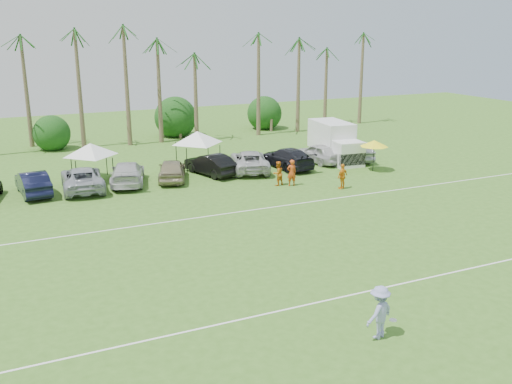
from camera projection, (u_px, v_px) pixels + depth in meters
name	position (u px, v px, depth m)	size (l,w,h in m)	color
ground	(335.00, 328.00, 20.69)	(120.00, 120.00, 0.00)	#3B691F
field_lines	(247.00, 252.00, 27.68)	(80.00, 12.10, 0.01)	white
palm_tree_3	(16.00, 33.00, 47.92)	(2.40, 2.40, 11.90)	brown
palm_tree_4	(68.00, 64.00, 50.23)	(2.40, 2.40, 8.90)	brown
palm_tree_5	(113.00, 53.00, 51.59)	(2.40, 2.40, 9.90)	brown
palm_tree_6	(156.00, 42.00, 52.95)	(2.40, 2.40, 10.90)	brown
palm_tree_7	(197.00, 33.00, 54.32)	(2.40, 2.40, 11.90)	brown
palm_tree_8	(245.00, 59.00, 57.03)	(2.40, 2.40, 8.90)	brown
palm_tree_9	(289.00, 50.00, 58.79)	(2.40, 2.40, 9.90)	brown
palm_tree_10	(331.00, 41.00, 60.55)	(2.40, 2.40, 10.90)	brown
palm_tree_11	(363.00, 32.00, 61.91)	(2.40, 2.40, 11.90)	brown
bush_tree_1	(50.00, 127.00, 51.88)	(4.00, 4.00, 4.00)	brown
bush_tree_2	(177.00, 119.00, 56.68)	(4.00, 4.00, 4.00)	brown
bush_tree_3	(267.00, 113.00, 60.67)	(4.00, 4.00, 4.00)	brown
sideline_player_a	(292.00, 173.00, 39.21)	(0.67, 0.44, 1.84)	#CD4816
sideline_player_b	(278.00, 173.00, 39.31)	(0.82, 0.64, 1.69)	orange
sideline_player_c	(342.00, 176.00, 38.46)	(1.01, 0.42, 1.72)	orange
box_truck	(335.00, 140.00, 46.60)	(2.77, 6.19, 3.10)	white
canopy_tent_left	(90.00, 143.00, 40.08)	(3.89, 3.89, 3.15)	black
canopy_tent_right	(197.00, 131.00, 43.76)	(4.13, 4.13, 3.35)	black
market_umbrella	(374.00, 143.00, 42.94)	(2.13, 2.13, 2.38)	black
frisbee_player	(379.00, 312.00, 19.82)	(1.42, 1.09, 1.94)	#9299CF
parked_car_1	(33.00, 183.00, 37.13)	(1.66, 4.76, 1.57)	black
parked_car_2	(82.00, 179.00, 38.20)	(2.60, 5.65, 1.57)	#9CA0A9
parked_car_3	(127.00, 173.00, 39.65)	(2.20, 5.41, 1.57)	silver
parked_car_4	(172.00, 170.00, 40.58)	(1.85, 4.60, 1.57)	gray
parked_car_5	(211.00, 164.00, 42.20)	(1.66, 4.76, 1.57)	black
parked_car_6	(249.00, 161.00, 43.31)	(2.60, 5.65, 1.57)	#BBBBBB
parked_car_7	(287.00, 158.00, 44.31)	(2.20, 5.41, 1.57)	black
parked_car_8	(318.00, 153.00, 46.00)	(1.85, 4.60, 1.57)	silver
parked_car_9	(354.00, 151.00, 46.80)	(1.66, 4.76, 1.57)	gray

